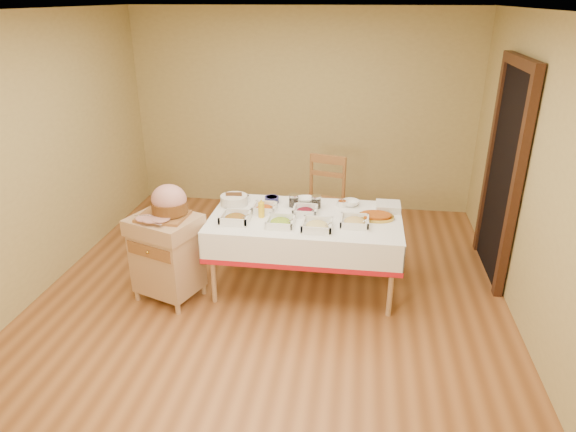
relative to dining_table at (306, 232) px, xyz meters
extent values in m
plane|color=#95592E|center=(-0.30, -0.30, -0.60)|extent=(5.00, 5.00, 0.00)
plane|color=white|center=(-0.30, -0.30, 2.00)|extent=(5.00, 5.00, 0.00)
plane|color=tan|center=(-0.30, 2.20, 0.70)|extent=(4.50, 0.00, 4.50)
plane|color=tan|center=(-0.30, -2.80, 0.70)|extent=(4.50, 0.00, 4.50)
plane|color=tan|center=(-2.55, -0.30, 0.70)|extent=(0.00, 5.00, 5.00)
plane|color=tan|center=(1.95, -0.30, 0.70)|extent=(0.00, 5.00, 5.00)
cube|color=black|center=(1.91, 0.60, 0.45)|extent=(0.06, 0.90, 2.10)
cube|color=#3D2013|center=(1.89, 0.10, 0.45)|extent=(0.08, 0.10, 2.10)
cube|color=#3D2013|center=(1.89, 1.10, 0.45)|extent=(0.08, 0.10, 2.10)
cube|color=#3D2013|center=(1.89, 0.60, 1.55)|extent=(0.08, 1.10, 0.10)
cube|color=tan|center=(0.00, 0.00, 0.13)|extent=(1.80, 1.00, 0.04)
cylinder|color=tan|center=(-0.82, -0.42, -0.24)|extent=(0.05, 0.05, 0.71)
cylinder|color=tan|center=(-0.82, 0.42, -0.24)|extent=(0.05, 0.05, 0.71)
cylinder|color=tan|center=(0.82, -0.42, -0.24)|extent=(0.05, 0.05, 0.71)
cylinder|color=tan|center=(0.82, 0.42, -0.24)|extent=(0.05, 0.05, 0.71)
cube|color=white|center=(0.00, 0.00, 0.16)|extent=(1.82, 1.02, 0.01)
cube|color=tan|center=(-1.27, -0.40, -0.20)|extent=(0.68, 0.62, 0.59)
cube|color=tan|center=(-1.27, -0.40, 0.17)|extent=(0.73, 0.67, 0.15)
cube|color=brown|center=(-1.27, -0.63, 0.00)|extent=(0.47, 0.18, 0.12)
sphere|color=gold|center=(-1.27, -0.64, 0.00)|extent=(0.03, 0.03, 0.03)
cylinder|color=tan|center=(-1.51, -0.59, -0.55)|extent=(0.05, 0.05, 0.10)
cylinder|color=tan|center=(-1.51, -0.20, -0.55)|extent=(0.05, 0.05, 0.10)
cylinder|color=tan|center=(-1.02, -0.59, -0.55)|extent=(0.05, 0.05, 0.10)
cylinder|color=tan|center=(-1.02, -0.20, -0.55)|extent=(0.05, 0.05, 0.10)
cube|color=brown|center=(0.08, 0.96, -0.08)|extent=(0.56, 0.54, 0.03)
cylinder|color=brown|center=(-0.16, 0.81, -0.35)|extent=(0.04, 0.04, 0.50)
cylinder|color=brown|center=(-0.07, 1.20, -0.35)|extent=(0.04, 0.04, 0.50)
cylinder|color=brown|center=(0.22, 0.72, -0.35)|extent=(0.04, 0.04, 0.50)
cylinder|color=brown|center=(0.32, 1.11, -0.35)|extent=(0.04, 0.04, 0.50)
cylinder|color=brown|center=(-0.07, 1.20, 0.16)|extent=(0.04, 0.04, 0.53)
cylinder|color=brown|center=(0.32, 1.11, 0.16)|extent=(0.04, 0.04, 0.53)
cube|color=brown|center=(0.12, 1.15, 0.39)|extent=(0.42, 0.13, 0.10)
cube|color=brown|center=(-1.27, -0.40, 0.26)|extent=(0.43, 0.34, 0.03)
ellipsoid|color=tan|center=(-1.21, -0.35, 0.41)|extent=(0.32, 0.29, 0.27)
cylinder|color=brown|center=(-1.21, -0.35, 0.33)|extent=(0.33, 0.33, 0.11)
cube|color=silver|center=(-1.32, -0.57, 0.28)|extent=(0.27, 0.12, 0.00)
cylinder|color=silver|center=(-1.35, -0.45, 0.28)|extent=(0.31, 0.09, 0.01)
cube|color=white|center=(-0.64, -0.21, 0.17)|extent=(0.26, 0.26, 0.02)
ellipsoid|color=red|center=(-0.64, -0.21, 0.20)|extent=(0.20, 0.20, 0.07)
cylinder|color=silver|center=(-0.58, -0.24, 0.20)|extent=(0.16, 0.01, 0.12)
cube|color=white|center=(-0.21, -0.24, 0.17)|extent=(0.25, 0.25, 0.01)
ellipsoid|color=gold|center=(-0.21, -0.24, 0.19)|extent=(0.19, 0.19, 0.07)
cylinder|color=silver|center=(-0.15, -0.26, 0.20)|extent=(0.14, 0.01, 0.10)
cube|color=white|center=(0.13, -0.27, 0.17)|extent=(0.27, 0.27, 0.02)
ellipsoid|color=#DBC674|center=(0.13, -0.27, 0.20)|extent=(0.21, 0.21, 0.07)
cylinder|color=silver|center=(0.19, -0.30, 0.20)|extent=(0.15, 0.01, 0.11)
cube|color=white|center=(0.47, -0.13, 0.17)|extent=(0.26, 0.26, 0.01)
ellipsoid|color=tan|center=(0.47, -0.13, 0.19)|extent=(0.20, 0.20, 0.07)
cylinder|color=silver|center=(0.52, -0.15, 0.19)|extent=(0.13, 0.01, 0.10)
cube|color=white|center=(-0.41, 0.07, 0.17)|extent=(0.22, 0.22, 0.02)
ellipsoid|color=#B7490D|center=(-0.41, 0.07, 0.19)|extent=(0.17, 0.17, 0.06)
cylinder|color=silver|center=(-0.36, 0.05, 0.20)|extent=(0.15, 0.01, 0.11)
cube|color=white|center=(-0.01, 0.05, 0.17)|extent=(0.23, 0.23, 0.02)
ellipsoid|color=#5F0B1C|center=(-0.01, 0.05, 0.19)|extent=(0.17, 0.17, 0.06)
cylinder|color=silver|center=(0.04, 0.03, 0.20)|extent=(0.15, 0.01, 0.11)
cylinder|color=white|center=(-0.67, 0.32, 0.19)|extent=(0.12, 0.12, 0.05)
cylinder|color=black|center=(-0.67, 0.32, 0.21)|extent=(0.09, 0.09, 0.02)
cylinder|color=navy|center=(-0.38, 0.31, 0.19)|extent=(0.15, 0.15, 0.06)
cylinder|color=#5F0B1C|center=(-0.38, 0.31, 0.21)|extent=(0.12, 0.12, 0.02)
cylinder|color=white|center=(0.33, 0.32, 0.19)|extent=(0.11, 0.11, 0.05)
cylinder|color=#B7490D|center=(0.33, 0.32, 0.21)|extent=(0.09, 0.09, 0.02)
imported|color=white|center=(-0.05, 0.40, 0.18)|extent=(0.19, 0.19, 0.04)
imported|color=white|center=(0.42, 0.34, 0.19)|extent=(0.18, 0.18, 0.05)
cylinder|color=silver|center=(-0.15, 0.23, 0.22)|extent=(0.09, 0.09, 0.12)
cylinder|color=silver|center=(-0.15, 0.23, 0.28)|extent=(0.10, 0.10, 0.01)
cylinder|color=black|center=(-0.15, 0.23, 0.20)|extent=(0.08, 0.08, 0.08)
cylinder|color=silver|center=(0.08, 0.23, 0.22)|extent=(0.09, 0.09, 0.12)
cylinder|color=silver|center=(0.08, 0.23, 0.28)|extent=(0.10, 0.10, 0.01)
cylinder|color=black|center=(0.08, 0.23, 0.20)|extent=(0.08, 0.08, 0.08)
cylinder|color=gold|center=(-0.42, -0.07, 0.23)|extent=(0.06, 0.06, 0.15)
cone|color=gold|center=(-0.42, -0.07, 0.33)|extent=(0.04, 0.04, 0.04)
cylinder|color=silver|center=(-0.75, 0.20, 0.21)|extent=(0.27, 0.27, 0.10)
cube|color=white|center=(0.78, 0.27, 0.17)|extent=(0.24, 0.24, 0.01)
cube|color=white|center=(0.78, 0.27, 0.18)|extent=(0.24, 0.24, 0.01)
cube|color=white|center=(0.78, 0.27, 0.20)|extent=(0.24, 0.24, 0.01)
cube|color=white|center=(0.78, 0.27, 0.21)|extent=(0.24, 0.24, 0.01)
cube|color=white|center=(0.78, 0.27, 0.23)|extent=(0.24, 0.24, 0.01)
ellipsoid|color=gold|center=(0.66, 0.05, 0.18)|extent=(0.34, 0.25, 0.03)
ellipsoid|color=#A94C12|center=(0.66, 0.05, 0.19)|extent=(0.29, 0.21, 0.04)
camera|label=1|loc=(0.48, -4.48, 2.11)|focal=32.00mm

